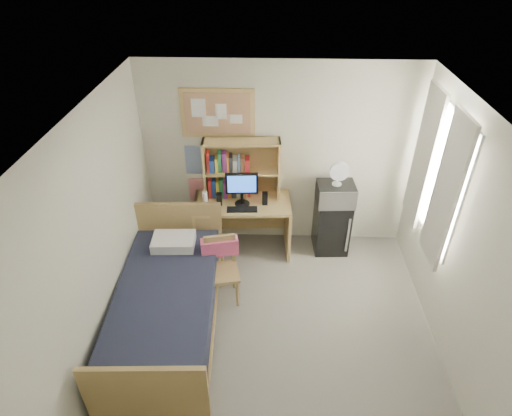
{
  "coord_description": "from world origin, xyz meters",
  "views": [
    {
      "loc": [
        -0.1,
        -3.03,
        3.94
      ],
      "look_at": [
        -0.26,
        1.2,
        1.09
      ],
      "focal_mm": 30.0,
      "sensor_mm": 36.0,
      "label": 1
    }
  ],
  "objects_px": {
    "speaker_left": "(219,199)",
    "desk_fan": "(338,174)",
    "bed": "(167,308)",
    "microwave": "(336,194)",
    "speaker_right": "(265,198)",
    "monitor": "(242,190)",
    "desk": "(243,226)",
    "desk_chair": "(222,272)",
    "bulletin_board": "(218,113)",
    "mini_fridge": "(331,225)"
  },
  "relations": [
    {
      "from": "desk_chair",
      "to": "speaker_left",
      "type": "bearing_deg",
      "value": 84.86
    },
    {
      "from": "desk_chair",
      "to": "speaker_right",
      "type": "xyz_separation_m",
      "value": [
        0.49,
        0.93,
        0.47
      ]
    },
    {
      "from": "monitor",
      "to": "desk_fan",
      "type": "height_order",
      "value": "desk_fan"
    },
    {
      "from": "mini_fridge",
      "to": "microwave",
      "type": "xyz_separation_m",
      "value": [
        0.0,
        -0.02,
        0.53
      ]
    },
    {
      "from": "desk",
      "to": "speaker_right",
      "type": "xyz_separation_m",
      "value": [
        0.3,
        -0.04,
        0.49
      ]
    },
    {
      "from": "speaker_left",
      "to": "microwave",
      "type": "bearing_deg",
      "value": 1.91
    },
    {
      "from": "desk",
      "to": "microwave",
      "type": "relative_size",
      "value": 2.64
    },
    {
      "from": "monitor",
      "to": "speaker_right",
      "type": "bearing_deg",
      "value": 0.0
    },
    {
      "from": "bulletin_board",
      "to": "desk",
      "type": "relative_size",
      "value": 0.73
    },
    {
      "from": "desk",
      "to": "mini_fridge",
      "type": "xyz_separation_m",
      "value": [
        1.24,
        0.08,
        -0.01
      ]
    },
    {
      "from": "speaker_left",
      "to": "speaker_right",
      "type": "xyz_separation_m",
      "value": [
        0.6,
        0.03,
        0.0
      ]
    },
    {
      "from": "desk",
      "to": "monitor",
      "type": "xyz_separation_m",
      "value": [
        0.0,
        -0.06,
        0.63
      ]
    },
    {
      "from": "bulletin_board",
      "to": "speaker_left",
      "type": "relative_size",
      "value": 5.54
    },
    {
      "from": "bulletin_board",
      "to": "speaker_left",
      "type": "bearing_deg",
      "value": -87.54
    },
    {
      "from": "mini_fridge",
      "to": "speaker_right",
      "type": "height_order",
      "value": "speaker_right"
    },
    {
      "from": "mini_fridge",
      "to": "desk_fan",
      "type": "xyz_separation_m",
      "value": [
        0.0,
        -0.02,
        0.83
      ]
    },
    {
      "from": "desk",
      "to": "desk_chair",
      "type": "relative_size",
      "value": 1.51
    },
    {
      "from": "desk_chair",
      "to": "speaker_left",
      "type": "distance_m",
      "value": 1.02
    },
    {
      "from": "desk_chair",
      "to": "monitor",
      "type": "bearing_deg",
      "value": 66.2
    },
    {
      "from": "desk_chair",
      "to": "desk_fan",
      "type": "xyz_separation_m",
      "value": [
        1.43,
        1.04,
        0.8
      ]
    },
    {
      "from": "speaker_left",
      "to": "speaker_right",
      "type": "bearing_deg",
      "value": 0.0
    },
    {
      "from": "mini_fridge",
      "to": "speaker_left",
      "type": "bearing_deg",
      "value": -177.19
    },
    {
      "from": "speaker_left",
      "to": "speaker_right",
      "type": "height_order",
      "value": "speaker_right"
    },
    {
      "from": "bulletin_board",
      "to": "monitor",
      "type": "distance_m",
      "value": 1.02
    },
    {
      "from": "desk_chair",
      "to": "bulletin_board",
      "type": "bearing_deg",
      "value": 83.45
    },
    {
      "from": "desk",
      "to": "microwave",
      "type": "distance_m",
      "value": 1.35
    },
    {
      "from": "bed",
      "to": "monitor",
      "type": "bearing_deg",
      "value": 58.38
    },
    {
      "from": "desk",
      "to": "mini_fridge",
      "type": "relative_size",
      "value": 1.65
    },
    {
      "from": "bulletin_board",
      "to": "bed",
      "type": "height_order",
      "value": "bulletin_board"
    },
    {
      "from": "monitor",
      "to": "desk_fan",
      "type": "distance_m",
      "value": 1.26
    },
    {
      "from": "desk",
      "to": "mini_fridge",
      "type": "distance_m",
      "value": 1.24
    },
    {
      "from": "speaker_right",
      "to": "desk_fan",
      "type": "distance_m",
      "value": 1.0
    },
    {
      "from": "speaker_left",
      "to": "desk_fan",
      "type": "xyz_separation_m",
      "value": [
        1.54,
        0.14,
        0.33
      ]
    },
    {
      "from": "microwave",
      "to": "desk_fan",
      "type": "relative_size",
      "value": 1.56
    },
    {
      "from": "desk",
      "to": "bed",
      "type": "height_order",
      "value": "desk"
    },
    {
      "from": "speaker_right",
      "to": "bed",
      "type": "bearing_deg",
      "value": -130.45
    },
    {
      "from": "desk",
      "to": "desk_fan",
      "type": "distance_m",
      "value": 1.49
    },
    {
      "from": "speaker_right",
      "to": "speaker_left",
      "type": "bearing_deg",
      "value": -180.0
    },
    {
      "from": "desk",
      "to": "desk_chair",
      "type": "height_order",
      "value": "desk_chair"
    },
    {
      "from": "monitor",
      "to": "speaker_left",
      "type": "height_order",
      "value": "monitor"
    },
    {
      "from": "monitor",
      "to": "mini_fridge",
      "type": "bearing_deg",
      "value": 3.29
    },
    {
      "from": "bed",
      "to": "speaker_right",
      "type": "distance_m",
      "value": 1.87
    },
    {
      "from": "speaker_right",
      "to": "desk",
      "type": "bearing_deg",
      "value": 168.69
    },
    {
      "from": "mini_fridge",
      "to": "bed",
      "type": "bearing_deg",
      "value": -145.68
    },
    {
      "from": "desk_chair",
      "to": "microwave",
      "type": "height_order",
      "value": "microwave"
    },
    {
      "from": "desk_chair",
      "to": "speaker_right",
      "type": "relative_size",
      "value": 4.89
    },
    {
      "from": "bed",
      "to": "microwave",
      "type": "height_order",
      "value": "microwave"
    },
    {
      "from": "mini_fridge",
      "to": "bed",
      "type": "height_order",
      "value": "mini_fridge"
    },
    {
      "from": "speaker_right",
      "to": "monitor",
      "type": "bearing_deg",
      "value": -180.0
    },
    {
      "from": "desk",
      "to": "desk_chair",
      "type": "bearing_deg",
      "value": -104.08
    }
  ]
}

